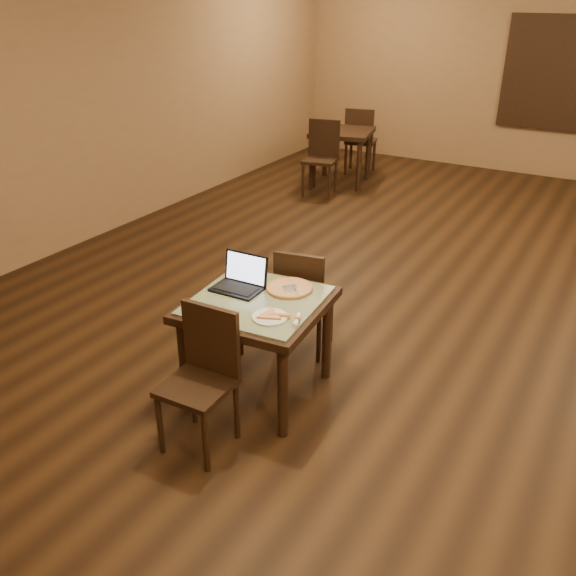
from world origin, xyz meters
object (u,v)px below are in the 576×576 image
Objects in this scene: chair_main_far at (302,296)px; other_table_b_chair_far at (360,137)px; tiled_table at (257,312)px; pizza_pan at (289,290)px; other_table_b at (342,139)px; laptop at (241,279)px; other_table_b_chair_near at (322,153)px; chair_main_near at (204,370)px.

other_table_b_chair_far reaches higher than chair_main_far.
tiled_table is 2.99× the size of pizza_pan.
other_table_b_chair_far is at bearing 102.31° from tiled_table.
chair_main_far is 4.92m from other_table_b.
laptop is 1.06× the size of pizza_pan.
other_table_b_chair_near reaches higher than chair_main_far.
other_table_b_chair_far is at bearing 104.11° from laptop.
pizza_pan is at bearing 58.00° from tiled_table.
other_table_b_chair_near is (-1.89, 4.56, -0.08)m from tiled_table.
other_table_b_chair_near is 1.00× the size of other_table_b_chair_far.
other_table_b_chair_far is (0.02, 0.61, -0.08)m from other_table_b.
other_table_b_chair_far is (-1.84, 6.38, 0.05)m from chair_main_near.
chair_main_near is at bearing 93.17° from other_table_b_chair_far.
other_table_b_chair_near is at bearing 107.05° from tiled_table.
chair_main_far is 5.47m from other_table_b_chair_far.
other_table_b is (-1.86, 5.16, 0.01)m from tiled_table.
laptop is 0.35m from pizza_pan.
other_table_b_chair_far reaches higher than chair_main_near.
chair_main_near is 0.92× the size of other_table_b.
other_table_b_chair_near is (-1.88, 5.17, 0.05)m from chair_main_near.
other_table_b_chair_near is (-1.90, 3.93, 0.07)m from chair_main_far.
other_table_b_chair_near is 1.21m from other_table_b_chair_far.
tiled_table is 0.64m from chair_main_far.
other_table_b_chair_far is at bearing 109.57° from pizza_pan.
chair_main_far is at bearing 105.38° from pizza_pan.
other_table_b_chair_near is at bearing 75.16° from other_table_b_chair_far.
laptop is at bearing 102.94° from chair_main_near.
laptop is 0.35× the size of other_table_b.
pizza_pan is (0.12, 0.24, 0.11)m from tiled_table.
tiled_table is at bearing 94.82° from other_table_b_chair_far.
other_table_b is (-1.98, 4.92, -0.10)m from pizza_pan.
pizza_pan is at bearing -78.00° from other_table_b_chair_near.
tiled_table is 0.98× the size of other_table_b.
other_table_b is 0.99× the size of other_table_b_chair_near.
chair_main_near reaches higher than chair_main_far.
chair_main_far is 0.64m from laptop.
chair_main_far reaches higher than other_table_b.
tiled_table is 0.63m from chair_main_near.
laptop is (-0.20, 0.72, 0.29)m from chair_main_near.
other_table_b is 0.61m from other_table_b_chair_far.
laptop is at bearing -84.69° from other_table_b.
chair_main_far is 4.37m from other_table_b_chair_near.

